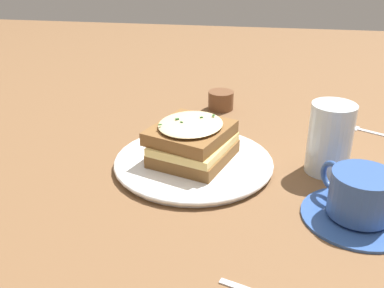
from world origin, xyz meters
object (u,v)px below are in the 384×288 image
(condiment_pot, at_px, (221,100))
(water_glass, at_px, (330,139))
(dinner_plate, at_px, (192,162))
(sandwich, at_px, (191,141))
(teacup_with_saucer, at_px, (360,199))
(fork, at_px, (358,129))

(condiment_pot, bearing_deg, water_glass, -51.92)
(dinner_plate, xyz_separation_m, sandwich, (-0.00, 0.00, 0.04))
(sandwich, distance_m, teacup_with_saucer, 0.27)
(teacup_with_saucer, distance_m, condiment_pot, 0.44)
(water_glass, bearing_deg, fork, 65.68)
(sandwich, relative_size, condiment_pot, 2.93)
(teacup_with_saucer, distance_m, water_glass, 0.13)
(dinner_plate, height_order, water_glass, water_glass)
(water_glass, xyz_separation_m, condiment_pot, (-0.20, 0.25, -0.04))
(fork, relative_size, condiment_pot, 3.15)
(dinner_plate, xyz_separation_m, condiment_pot, (0.02, 0.27, 0.01))
(sandwich, height_order, teacup_with_saucer, sandwich)
(fork, bearing_deg, water_glass, -176.06)
(teacup_with_saucer, bearing_deg, dinner_plate, 29.15)
(sandwich, relative_size, fork, 0.93)
(sandwich, distance_m, fork, 0.36)
(dinner_plate, bearing_deg, condiment_pot, 85.45)
(water_glass, height_order, condiment_pot, water_glass)
(dinner_plate, relative_size, sandwich, 1.64)
(water_glass, xyz_separation_m, fork, (0.08, 0.18, -0.06))
(teacup_with_saucer, height_order, water_glass, water_glass)
(teacup_with_saucer, bearing_deg, condiment_pot, -5.91)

